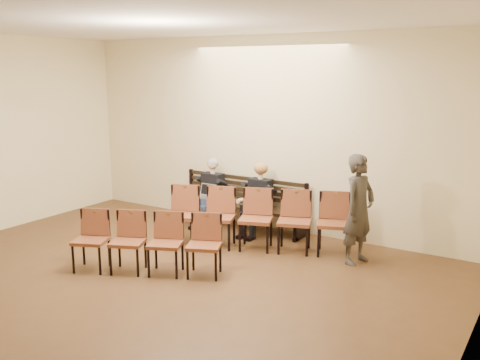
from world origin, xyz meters
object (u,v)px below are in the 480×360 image
object	(u,v)px
laptop	(204,198)
water_bottle	(257,206)
chair_row_back	(146,243)
passerby	(359,201)
seated_woman	(258,202)
seated_man	(210,194)
bench	(239,216)
chair_row_front	(256,220)
bag	(206,234)

from	to	relation	value
laptop	water_bottle	distance (m)	1.14
chair_row_back	passerby	bearing A→B (deg)	15.56
seated_woman	chair_row_back	xyz separation A→B (m)	(-0.40, -2.50, -0.14)
water_bottle	passerby	xyz separation A→B (m)	(1.92, -0.26, 0.39)
seated_man	passerby	bearing A→B (deg)	-8.87
bench	water_bottle	distance (m)	0.76
laptop	chair_row_back	size ratio (longest dim) A/B	0.15
seated_man	chair_row_front	size ratio (longest dim) A/B	0.39
seated_man	laptop	size ratio (longest dim) A/B	3.63
bench	seated_woman	bearing A→B (deg)	-14.53
bench	seated_man	size ratio (longest dim) A/B	2.17
water_bottle	chair_row_front	world-z (taller)	chair_row_front
seated_man	seated_woman	bearing A→B (deg)	0.00
bag	bench	bearing A→B (deg)	90.92
bench	water_bottle	xyz separation A→B (m)	(0.58, -0.34, 0.35)
seated_woman	bag	xyz separation A→B (m)	(-0.45, -0.96, -0.43)
bag	water_bottle	bearing A→B (deg)	52.88
seated_man	bag	world-z (taller)	seated_man
bench	laptop	xyz separation A→B (m)	(-0.56, -0.33, 0.34)
bench	seated_woman	xyz separation A→B (m)	(0.46, -0.12, 0.36)
water_bottle	chair_row_front	xyz separation A→B (m)	(0.29, -0.54, -0.08)
water_bottle	chair_row_back	distance (m)	2.34
water_bottle	laptop	bearing A→B (deg)	179.77
laptop	chair_row_front	world-z (taller)	chair_row_front
seated_man	chair_row_back	world-z (taller)	seated_man
passerby	bench	bearing A→B (deg)	90.96
passerby	chair_row_back	world-z (taller)	passerby
laptop	bag	size ratio (longest dim) A/B	0.78
seated_man	seated_woman	world-z (taller)	seated_man
seated_man	seated_woman	xyz separation A→B (m)	(1.04, 0.00, -0.02)
chair_row_front	chair_row_back	world-z (taller)	chair_row_front
passerby	chair_row_front	distance (m)	1.72
bag	passerby	size ratio (longest dim) A/B	0.22
seated_woman	bag	size ratio (longest dim) A/B	2.76
bag	chair_row_front	size ratio (longest dim) A/B	0.14
passerby	chair_row_front	size ratio (longest dim) A/B	0.63
passerby	laptop	bearing A→B (deg)	99.50
bench	passerby	world-z (taller)	passerby
bench	laptop	world-z (taller)	laptop
water_bottle	seated_man	bearing A→B (deg)	169.28
water_bottle	bench	bearing A→B (deg)	149.64
chair_row_front	chair_row_back	xyz separation A→B (m)	(-0.80, -1.74, -0.05)
seated_woman	chair_row_front	world-z (taller)	seated_woman
water_bottle	bag	distance (m)	1.02
bench	chair_row_back	bearing A→B (deg)	-88.53
bench	chair_row_front	xyz separation A→B (m)	(0.87, -0.88, 0.27)
bench	seated_woman	size ratio (longest dim) A/B	2.24
bench	bag	world-z (taller)	bench
seated_woman	chair_row_back	world-z (taller)	seated_woman
laptop	water_bottle	bearing A→B (deg)	11.43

